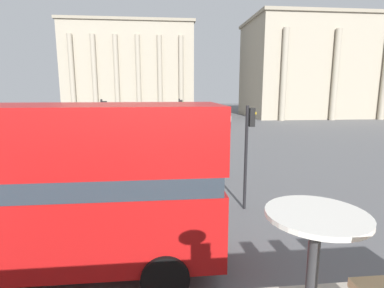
{
  "coord_description": "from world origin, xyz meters",
  "views": [
    {
      "loc": [
        -0.43,
        -1.92,
        4.67
      ],
      "look_at": [
        1.39,
        15.99,
        1.4
      ],
      "focal_mm": 28.0,
      "sensor_mm": 36.0,
      "label": 1
    }
  ],
  "objects_px": {
    "traffic_light_mid": "(104,125)",
    "pedestrian_grey": "(111,170)",
    "cafe_dining_table": "(315,243)",
    "traffic_light_near": "(248,143)",
    "pedestrian_white": "(230,120)",
    "double_decker_bus": "(1,185)",
    "plaza_building_left": "(130,69)",
    "plaza_building_right": "(334,69)",
    "traffic_light_far": "(180,115)",
    "car_navy": "(168,163)"
  },
  "relations": [
    {
      "from": "traffic_light_mid",
      "to": "pedestrian_grey",
      "type": "distance_m",
      "value": 3.87
    },
    {
      "from": "plaza_building_left",
      "to": "traffic_light_mid",
      "type": "height_order",
      "value": "plaza_building_left"
    },
    {
      "from": "plaza_building_left",
      "to": "car_navy",
      "type": "xyz_separation_m",
      "value": [
        6.31,
        -45.55,
        -7.94
      ]
    },
    {
      "from": "traffic_light_far",
      "to": "pedestrian_grey",
      "type": "height_order",
      "value": "traffic_light_far"
    },
    {
      "from": "traffic_light_mid",
      "to": "pedestrian_white",
      "type": "relative_size",
      "value": 2.39
    },
    {
      "from": "plaza_building_left",
      "to": "traffic_light_far",
      "type": "distance_m",
      "value": 37.05
    },
    {
      "from": "double_decker_bus",
      "to": "cafe_dining_table",
      "type": "bearing_deg",
      "value": -56.43
    },
    {
      "from": "plaza_building_right",
      "to": "traffic_light_far",
      "type": "bearing_deg",
      "value": -138.25
    },
    {
      "from": "double_decker_bus",
      "to": "pedestrian_grey",
      "type": "relative_size",
      "value": 6.42
    },
    {
      "from": "double_decker_bus",
      "to": "car_navy",
      "type": "height_order",
      "value": "double_decker_bus"
    },
    {
      "from": "traffic_light_near",
      "to": "plaza_building_right",
      "type": "bearing_deg",
      "value": 56.15
    },
    {
      "from": "plaza_building_left",
      "to": "traffic_light_mid",
      "type": "xyz_separation_m",
      "value": [
        2.74,
        -44.34,
        -5.94
      ]
    },
    {
      "from": "cafe_dining_table",
      "to": "plaza_building_left",
      "type": "bearing_deg",
      "value": 96.56
    },
    {
      "from": "cafe_dining_table",
      "to": "traffic_light_mid",
      "type": "distance_m",
      "value": 16.24
    },
    {
      "from": "cafe_dining_table",
      "to": "pedestrian_white",
      "type": "bearing_deg",
      "value": 77.82
    },
    {
      "from": "plaza_building_left",
      "to": "double_decker_bus",
      "type": "bearing_deg",
      "value": -87.74
    },
    {
      "from": "double_decker_bus",
      "to": "car_navy",
      "type": "relative_size",
      "value": 2.51
    },
    {
      "from": "traffic_light_near",
      "to": "traffic_light_far",
      "type": "distance_m",
      "value": 14.91
    },
    {
      "from": "double_decker_bus",
      "to": "cafe_dining_table",
      "type": "distance_m",
      "value": 7.54
    },
    {
      "from": "double_decker_bus",
      "to": "cafe_dining_table",
      "type": "xyz_separation_m",
      "value": [
        4.76,
        -5.7,
        1.34
      ]
    },
    {
      "from": "double_decker_bus",
      "to": "traffic_light_mid",
      "type": "relative_size",
      "value": 2.54
    },
    {
      "from": "cafe_dining_table",
      "to": "traffic_light_far",
      "type": "height_order",
      "value": "cafe_dining_table"
    },
    {
      "from": "cafe_dining_table",
      "to": "traffic_light_near",
      "type": "bearing_deg",
      "value": 75.82
    },
    {
      "from": "traffic_light_near",
      "to": "traffic_light_mid",
      "type": "relative_size",
      "value": 0.99
    },
    {
      "from": "pedestrian_white",
      "to": "double_decker_bus",
      "type": "bearing_deg",
      "value": 163.78
    },
    {
      "from": "traffic_light_mid",
      "to": "traffic_light_near",
      "type": "bearing_deg",
      "value": -43.59
    },
    {
      "from": "double_decker_bus",
      "to": "cafe_dining_table",
      "type": "relative_size",
      "value": 14.44
    },
    {
      "from": "car_navy",
      "to": "traffic_light_near",
      "type": "bearing_deg",
      "value": 138.21
    },
    {
      "from": "plaza_building_right",
      "to": "traffic_light_far",
      "type": "relative_size",
      "value": 7.94
    },
    {
      "from": "traffic_light_far",
      "to": "car_navy",
      "type": "height_order",
      "value": "traffic_light_far"
    },
    {
      "from": "traffic_light_near",
      "to": "traffic_light_mid",
      "type": "xyz_separation_m",
      "value": [
        -6.54,
        6.23,
        0.03
      ]
    },
    {
      "from": "plaza_building_left",
      "to": "pedestrian_white",
      "type": "relative_size",
      "value": 14.28
    },
    {
      "from": "traffic_light_mid",
      "to": "car_navy",
      "type": "bearing_deg",
      "value": -18.78
    },
    {
      "from": "car_navy",
      "to": "pedestrian_white",
      "type": "relative_size",
      "value": 2.42
    },
    {
      "from": "traffic_light_far",
      "to": "car_navy",
      "type": "bearing_deg",
      "value": -97.45
    },
    {
      "from": "double_decker_bus",
      "to": "plaza_building_right",
      "type": "xyz_separation_m",
      "value": [
        34.41,
        44.4,
        5.86
      ]
    },
    {
      "from": "traffic_light_near",
      "to": "pedestrian_grey",
      "type": "height_order",
      "value": "traffic_light_near"
    },
    {
      "from": "double_decker_bus",
      "to": "traffic_light_far",
      "type": "height_order",
      "value": "double_decker_bus"
    },
    {
      "from": "cafe_dining_table",
      "to": "traffic_light_mid",
      "type": "relative_size",
      "value": 0.18
    },
    {
      "from": "traffic_light_mid",
      "to": "pedestrian_white",
      "type": "height_order",
      "value": "traffic_light_mid"
    },
    {
      "from": "cafe_dining_table",
      "to": "traffic_light_mid",
      "type": "height_order",
      "value": "traffic_light_mid"
    },
    {
      "from": "car_navy",
      "to": "double_decker_bus",
      "type": "bearing_deg",
      "value": 82.08
    },
    {
      "from": "traffic_light_far",
      "to": "pedestrian_grey",
      "type": "distance_m",
      "value": 12.7
    },
    {
      "from": "car_navy",
      "to": "cafe_dining_table",
      "type": "bearing_deg",
      "value": 109.87
    },
    {
      "from": "car_navy",
      "to": "pedestrian_grey",
      "type": "xyz_separation_m",
      "value": [
        -2.74,
        -2.14,
        0.24
      ]
    },
    {
      "from": "pedestrian_grey",
      "to": "double_decker_bus",
      "type": "bearing_deg",
      "value": 133.03
    },
    {
      "from": "cafe_dining_table",
      "to": "plaza_building_left",
      "type": "xyz_separation_m",
      "value": [
        -6.9,
        60.01,
        4.88
      ]
    },
    {
      "from": "traffic_light_near",
      "to": "pedestrian_grey",
      "type": "relative_size",
      "value": 2.49
    },
    {
      "from": "traffic_light_far",
      "to": "car_navy",
      "type": "distance_m",
      "value": 10.05
    },
    {
      "from": "traffic_light_far",
      "to": "pedestrian_white",
      "type": "distance_m",
      "value": 12.13
    }
  ]
}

